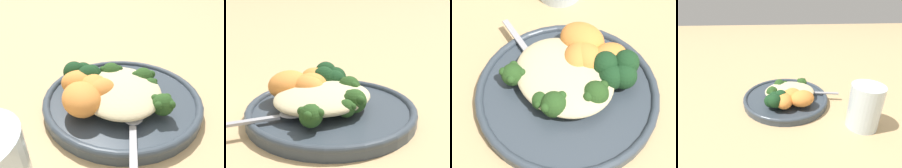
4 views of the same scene
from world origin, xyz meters
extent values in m
plane|color=tan|center=(0.00, 0.00, 0.00)|extent=(4.00, 4.00, 0.00)
cylinder|color=#38424C|center=(0.01, 0.02, 0.01)|extent=(0.26, 0.26, 0.02)
torus|color=#38424C|center=(0.01, 0.02, 0.02)|extent=(0.26, 0.26, 0.01)
ellipsoid|color=beige|center=(0.00, 0.02, 0.04)|extent=(0.15, 0.13, 0.03)
ellipsoid|color=#9EBC66|center=(-0.03, 0.00, 0.03)|extent=(0.05, 0.08, 0.01)
sphere|color=#284C1E|center=(-0.05, -0.03, 0.04)|extent=(0.03, 0.03, 0.03)
sphere|color=#284C1E|center=(-0.04, -0.02, 0.04)|extent=(0.01, 0.01, 0.01)
sphere|color=#284C1E|center=(-0.06, -0.02, 0.04)|extent=(0.01, 0.01, 0.01)
sphere|color=#284C1E|center=(-0.06, -0.04, 0.04)|extent=(0.01, 0.01, 0.01)
sphere|color=#284C1E|center=(-0.04, -0.04, 0.04)|extent=(0.01, 0.01, 0.01)
ellipsoid|color=#9EBC66|center=(0.00, 0.01, 0.03)|extent=(0.04, 0.08, 0.02)
sphere|color=#284C1E|center=(0.01, -0.03, 0.04)|extent=(0.03, 0.03, 0.03)
sphere|color=#284C1E|center=(0.02, -0.02, 0.04)|extent=(0.01, 0.01, 0.01)
sphere|color=#284C1E|center=(0.00, -0.03, 0.04)|extent=(0.01, 0.01, 0.01)
sphere|color=#284C1E|center=(0.02, -0.04, 0.04)|extent=(0.01, 0.01, 0.01)
ellipsoid|color=#9EBC66|center=(0.00, 0.01, 0.03)|extent=(0.06, 0.07, 0.02)
sphere|color=#284C1E|center=(0.03, -0.02, 0.04)|extent=(0.04, 0.04, 0.04)
sphere|color=#284C1E|center=(0.03, -0.01, 0.05)|extent=(0.01, 0.01, 0.01)
sphere|color=#284C1E|center=(0.03, -0.04, 0.05)|extent=(0.01, 0.01, 0.01)
ellipsoid|color=#9EBC66|center=(0.01, 0.03, 0.03)|extent=(0.08, 0.02, 0.02)
sphere|color=#284C1E|center=(0.05, 0.03, 0.04)|extent=(0.04, 0.04, 0.04)
sphere|color=#284C1E|center=(0.05, 0.04, 0.05)|extent=(0.01, 0.01, 0.01)
sphere|color=#284C1E|center=(0.05, 0.02, 0.05)|extent=(0.01, 0.01, 0.01)
ellipsoid|color=#9EBC66|center=(0.01, 0.04, 0.03)|extent=(0.09, 0.07, 0.02)
sphere|color=#284C1E|center=(0.05, 0.07, 0.04)|extent=(0.03, 0.03, 0.03)
sphere|color=#284C1E|center=(0.06, 0.08, 0.04)|extent=(0.01, 0.01, 0.01)
sphere|color=#284C1E|center=(0.04, 0.07, 0.04)|extent=(0.01, 0.01, 0.01)
sphere|color=#284C1E|center=(0.06, 0.06, 0.04)|extent=(0.01, 0.01, 0.01)
ellipsoid|color=orange|center=(0.00, 0.06, 0.04)|extent=(0.06, 0.05, 0.04)
ellipsoid|color=orange|center=(-0.01, 0.06, 0.04)|extent=(0.07, 0.07, 0.04)
ellipsoid|color=orange|center=(-0.03, 0.08, 0.04)|extent=(0.08, 0.07, 0.04)
ellipsoid|color=orange|center=(0.02, 0.09, 0.04)|extent=(0.05, 0.06, 0.04)
sphere|color=#193D1E|center=(0.06, 0.08, 0.04)|extent=(0.04, 0.04, 0.04)
sphere|color=#193D1E|center=(0.05, 0.09, 0.05)|extent=(0.04, 0.04, 0.04)
sphere|color=#193D1E|center=(0.03, 0.09, 0.04)|extent=(0.04, 0.04, 0.04)
sphere|color=#193D1E|center=(0.03, 0.07, 0.05)|extent=(0.04, 0.04, 0.04)
sphere|color=#193D1E|center=(0.05, 0.07, 0.04)|extent=(0.04, 0.04, 0.04)
cube|color=#A3A3A8|center=(-0.11, 0.02, 0.02)|extent=(0.08, 0.02, 0.00)
ellipsoid|color=#A3A3A8|center=(-0.05, 0.01, 0.03)|extent=(0.05, 0.04, 0.01)
camera|label=1|loc=(-0.29, 0.07, 0.22)|focal=35.00mm
camera|label=2|loc=(-0.25, -0.44, 0.24)|focal=60.00mm
camera|label=3|loc=(0.24, -0.19, 0.45)|focal=60.00mm
camera|label=4|loc=(0.05, 0.49, 0.29)|focal=28.00mm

